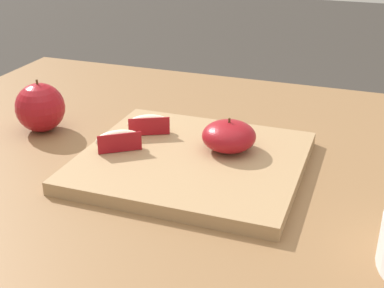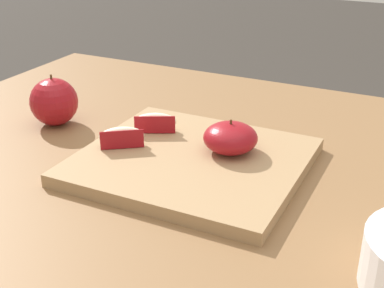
{
  "view_description": "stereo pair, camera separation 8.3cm",
  "coord_description": "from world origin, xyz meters",
  "px_view_note": "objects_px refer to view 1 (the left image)",
  "views": [
    {
      "loc": [
        0.28,
        -0.7,
        1.12
      ],
      "look_at": [
        0.02,
        0.01,
        0.77
      ],
      "focal_mm": 49.91,
      "sensor_mm": 36.0,
      "label": 1
    },
    {
      "loc": [
        0.35,
        -0.67,
        1.12
      ],
      "look_at": [
        0.02,
        0.01,
        0.77
      ],
      "focal_mm": 49.91,
      "sensor_mm": 36.0,
      "label": 2
    }
  ],
  "objects_px": {
    "apple_half_skin_up": "(229,136)",
    "apple_wedge_left": "(119,140)",
    "cutting_board": "(192,161)",
    "whole_apple_red_delicious": "(40,107)",
    "apple_wedge_near_knife": "(149,124)"
  },
  "relations": [
    {
      "from": "apple_wedge_left",
      "to": "apple_wedge_near_knife",
      "type": "relative_size",
      "value": 0.96
    },
    {
      "from": "cutting_board",
      "to": "whole_apple_red_delicious",
      "type": "xyz_separation_m",
      "value": [
        -0.31,
        0.05,
        0.03
      ]
    },
    {
      "from": "whole_apple_red_delicious",
      "to": "apple_wedge_near_knife",
      "type": "bearing_deg",
      "value": 3.64
    },
    {
      "from": "cutting_board",
      "to": "apple_wedge_near_knife",
      "type": "xyz_separation_m",
      "value": [
        -0.1,
        0.06,
        0.03
      ]
    },
    {
      "from": "cutting_board",
      "to": "apple_wedge_left",
      "type": "xyz_separation_m",
      "value": [
        -0.12,
        -0.02,
        0.03
      ]
    },
    {
      "from": "apple_half_skin_up",
      "to": "whole_apple_red_delicious",
      "type": "distance_m",
      "value": 0.36
    },
    {
      "from": "cutting_board",
      "to": "apple_half_skin_up",
      "type": "xyz_separation_m",
      "value": [
        0.05,
        0.04,
        0.03
      ]
    },
    {
      "from": "cutting_board",
      "to": "apple_half_skin_up",
      "type": "relative_size",
      "value": 3.95
    },
    {
      "from": "apple_half_skin_up",
      "to": "apple_wedge_left",
      "type": "xyz_separation_m",
      "value": [
        -0.17,
        -0.06,
        -0.01
      ]
    },
    {
      "from": "apple_wedge_left",
      "to": "whole_apple_red_delicious",
      "type": "bearing_deg",
      "value": 161.37
    },
    {
      "from": "apple_half_skin_up",
      "to": "apple_wedge_near_knife",
      "type": "height_order",
      "value": "apple_half_skin_up"
    },
    {
      "from": "apple_half_skin_up",
      "to": "apple_wedge_near_knife",
      "type": "xyz_separation_m",
      "value": [
        -0.15,
        0.02,
        -0.01
      ]
    },
    {
      "from": "apple_half_skin_up",
      "to": "apple_wedge_left",
      "type": "distance_m",
      "value": 0.18
    },
    {
      "from": "apple_half_skin_up",
      "to": "cutting_board",
      "type": "bearing_deg",
      "value": -139.83
    },
    {
      "from": "whole_apple_red_delicious",
      "to": "cutting_board",
      "type": "bearing_deg",
      "value": -8.62
    }
  ]
}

